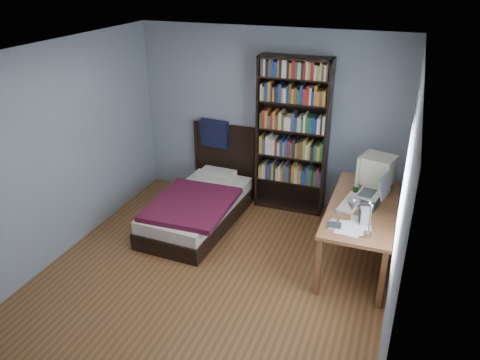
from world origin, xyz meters
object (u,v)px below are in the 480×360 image
at_px(crt_monitor, 376,170).
at_px(bed, 201,203).
at_px(desk, 365,210).
at_px(desk_lamp, 356,209).
at_px(laptop, 370,198).
at_px(soda_can, 356,190).
at_px(keyboard, 352,203).
at_px(speaker, 365,216).
at_px(bookshelf, 292,136).

relative_size(crt_monitor, bed, 0.23).
xyz_separation_m(desk, crt_monitor, (0.07, 0.01, 0.55)).
xyz_separation_m(crt_monitor, desk_lamp, (-0.07, -1.56, 0.25)).
xyz_separation_m(laptop, soda_can, (-0.19, 0.25, -0.05)).
bearing_deg(soda_can, desk_lamp, -84.37).
relative_size(desk_lamp, keyboard, 1.25).
distance_m(desk, speaker, 1.00).
relative_size(crt_monitor, bookshelf, 0.21).
distance_m(crt_monitor, speaker, 0.94).
height_order(laptop, keyboard, laptop).
distance_m(soda_can, bed, 2.10).
relative_size(crt_monitor, desk_lamp, 0.74).
bearing_deg(bed, bookshelf, 37.16).
xyz_separation_m(desk_lamp, speaker, (0.05, 0.63, -0.40)).
xyz_separation_m(laptop, keyboard, (-0.19, -0.02, -0.09)).
relative_size(keyboard, soda_can, 4.40).
distance_m(desk_lamp, soda_can, 1.38).
xyz_separation_m(speaker, bed, (-2.21, 0.64, -0.56)).
relative_size(speaker, soda_can, 1.69).
bearing_deg(desk, speaker, -86.44).
relative_size(keyboard, bookshelf, 0.23).
bearing_deg(keyboard, crt_monitor, 79.38).
height_order(desk, speaker, speaker).
distance_m(desk, soda_can, 0.45).
height_order(keyboard, soda_can, soda_can).
bearing_deg(crt_monitor, desk, -172.03).
relative_size(desk_lamp, bed, 0.31).
bearing_deg(keyboard, bookshelf, 144.07).
bearing_deg(bed, soda_can, 1.01).
xyz_separation_m(speaker, soda_can, (-0.18, 0.67, -0.04)).
distance_m(crt_monitor, desk_lamp, 1.58).
xyz_separation_m(bookshelf, bed, (-1.05, -0.79, -0.83)).
bearing_deg(keyboard, speaker, -55.68).
xyz_separation_m(desk, soda_can, (-0.12, -0.24, 0.36)).
xyz_separation_m(keyboard, bookshelf, (-0.98, 1.02, 0.34)).
bearing_deg(laptop, desk_lamp, -93.35).
bearing_deg(desk_lamp, soda_can, 95.63).
height_order(desk_lamp, speaker, desk_lamp).
distance_m(laptop, soda_can, 0.32).
relative_size(desk, keyboard, 3.51).
relative_size(keyboard, bed, 0.24).
bearing_deg(bookshelf, crt_monitor, -23.13).
distance_m(keyboard, bookshelf, 1.46).
bearing_deg(desk, keyboard, -103.76).
distance_m(speaker, soda_can, 0.70).
height_order(keyboard, bed, bed).
bearing_deg(bed, desk, 7.37).
relative_size(desk, bookshelf, 0.80).
height_order(laptop, desk_lamp, desk_lamp).
distance_m(laptop, bed, 2.31).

